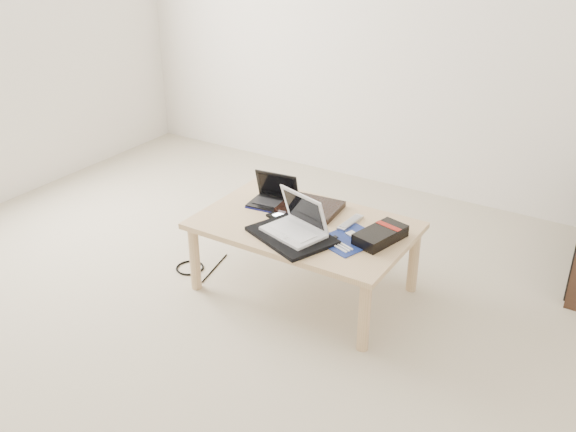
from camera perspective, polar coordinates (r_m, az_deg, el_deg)
The scene contains 13 objects.
ground at distance 3.38m, azimuth -7.58°, elevation -8.23°, with size 4.00×4.00×0.00m, color beige.
coffee_table at distance 3.34m, azimuth 1.45°, elevation -1.38°, with size 1.10×0.70×0.40m.
book at distance 3.45m, azimuth 1.99°, elevation 0.76°, with size 0.33×0.28×0.03m.
netbook at distance 3.50m, azimuth -1.27°, elevation 1.60°, with size 0.27×0.21×0.18m.
tablet at distance 3.34m, azimuth 0.80°, elevation -0.23°, with size 0.32×0.28×0.01m.
remote at distance 3.31m, azimuth 5.57°, elevation -0.59°, with size 0.06×0.20×0.02m.
neoprene_sleeve at distance 3.17m, azimuth 0.35°, elevation -1.75°, with size 0.40×0.30×0.02m, color black.
white_laptop at distance 3.16m, azimuth 0.80°, elevation -0.75°, with size 0.34×0.28×0.21m.
motherboard at distance 3.16m, azimuth 5.55°, elevation -2.11°, with size 0.31×0.35×0.01m.
gpu_box at distance 3.16m, azimuth 8.22°, elevation -1.70°, with size 0.20×0.30×0.06m.
cable_coil at distance 3.31m, azimuth -0.88°, elevation -0.58°, with size 0.09×0.09×0.01m, color black.
floor_cable_coil at distance 3.73m, azimuth -8.72°, elevation -4.57°, with size 0.16×0.16×0.01m, color black.
floor_cable_trail at distance 3.71m, azimuth -6.55°, elevation -4.62°, with size 0.01×0.01×0.33m, color black.
Camera 1 is at (1.83, -2.10, 1.92)m, focal length 40.00 mm.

